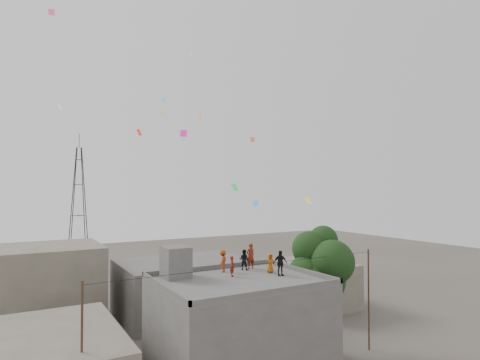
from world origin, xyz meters
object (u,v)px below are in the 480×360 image
object	(u,v)px
stair_head_box	(176,262)
person_dark_adult	(280,263)
transmission_tower	(78,209)
person_red_adult	(250,256)
tree	(321,267)

from	to	relation	value
stair_head_box	person_dark_adult	size ratio (longest dim) A/B	1.20
transmission_tower	person_red_adult	xyz separation A→B (m)	(6.53, -37.30, -2.05)
tree	transmission_tower	distance (m)	41.12
transmission_tower	person_red_adult	bearing A→B (deg)	-80.07
person_dark_adult	stair_head_box	bearing A→B (deg)	166.06
stair_head_box	person_red_adult	distance (m)	5.73
transmission_tower	person_dark_adult	size ratio (longest dim) A/B	11.99
stair_head_box	transmission_tower	distance (m)	37.46
transmission_tower	person_dark_adult	distance (m)	40.96
stair_head_box	person_red_adult	world-z (taller)	stair_head_box
stair_head_box	transmission_tower	world-z (taller)	transmission_tower
transmission_tower	person_red_adult	size ratio (longest dim) A/B	10.94
transmission_tower	person_red_adult	distance (m)	37.92
tree	person_red_adult	xyz separation A→B (m)	(-4.84, 2.11, 0.91)
tree	transmission_tower	xyz separation A→B (m)	(-11.37, 39.40, 2.97)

